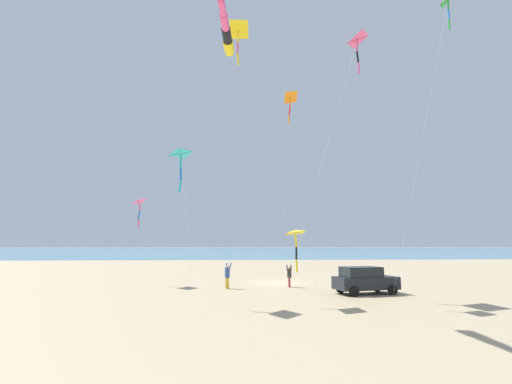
{
  "coord_description": "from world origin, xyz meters",
  "views": [
    {
      "loc": [
        -32.85,
        3.83,
        3.44
      ],
      "look_at": [
        -11.3,
        2.63,
        6.53
      ],
      "focal_mm": 25.36,
      "sensor_mm": 36.0,
      "label": 1
    }
  ],
  "objects_px": {
    "person_child_green_jacket": "(289,275)",
    "kite_delta_striped_overhead": "(181,154)",
    "kite_windsock_checkered_midright": "(226,32)",
    "kite_delta_magenta_far_left": "(295,233)",
    "cooler_box": "(343,286)",
    "kite_delta_small_distant": "(290,99)",
    "parked_car": "(364,280)",
    "kite_delta_green_low_center": "(139,201)",
    "kite_delta_blue_topmost": "(356,42)",
    "kite_delta_orange_high_right": "(447,1)",
    "kite_delta_black_fish_shape": "(238,31)",
    "person_adult_flyer": "(227,274)"
  },
  "relations": [
    {
      "from": "person_child_green_jacket",
      "to": "kite_delta_striped_overhead",
      "type": "xyz_separation_m",
      "value": [
        -7.85,
        7.68,
        7.86
      ]
    },
    {
      "from": "kite_windsock_checkered_midright",
      "to": "kite_delta_magenta_far_left",
      "type": "bearing_deg",
      "value": -57.49
    },
    {
      "from": "cooler_box",
      "to": "kite_delta_magenta_far_left",
      "type": "bearing_deg",
      "value": 146.68
    },
    {
      "from": "kite_delta_small_distant",
      "to": "kite_delta_striped_overhead",
      "type": "height_order",
      "value": "kite_delta_small_distant"
    },
    {
      "from": "parked_car",
      "to": "kite_delta_striped_overhead",
      "type": "bearing_deg",
      "value": 106.57
    },
    {
      "from": "kite_delta_green_low_center",
      "to": "kite_delta_blue_topmost",
      "type": "height_order",
      "value": "kite_delta_blue_topmost"
    },
    {
      "from": "kite_delta_orange_high_right",
      "to": "kite_delta_blue_topmost",
      "type": "xyz_separation_m",
      "value": [
        1.04,
        3.79,
        -1.43
      ]
    },
    {
      "from": "cooler_box",
      "to": "kite_delta_small_distant",
      "type": "xyz_separation_m",
      "value": [
        -5.11,
        4.67,
        12.78
      ]
    },
    {
      "from": "cooler_box",
      "to": "kite_delta_striped_overhead",
      "type": "distance_m",
      "value": 15.74
    },
    {
      "from": "cooler_box",
      "to": "kite_delta_black_fish_shape",
      "type": "xyz_separation_m",
      "value": [
        -0.63,
        8.15,
        20.35
      ]
    },
    {
      "from": "cooler_box",
      "to": "person_adult_flyer",
      "type": "relative_size",
      "value": 0.32
    },
    {
      "from": "kite_delta_orange_high_right",
      "to": "kite_delta_striped_overhead",
      "type": "xyz_separation_m",
      "value": [
        7.38,
        12.62,
        -5.25
      ]
    },
    {
      "from": "kite_delta_green_low_center",
      "to": "kite_delta_magenta_far_left",
      "type": "bearing_deg",
      "value": -133.39
    },
    {
      "from": "kite_delta_striped_overhead",
      "to": "kite_delta_black_fish_shape",
      "type": "xyz_separation_m",
      "value": [
        5.69,
        -3.4,
        11.74
      ]
    },
    {
      "from": "person_child_green_jacket",
      "to": "kite_delta_orange_high_right",
      "type": "bearing_deg",
      "value": -162.03
    },
    {
      "from": "person_adult_flyer",
      "to": "kite_delta_small_distant",
      "type": "height_order",
      "value": "kite_delta_small_distant"
    },
    {
      "from": "cooler_box",
      "to": "kite_delta_orange_high_right",
      "type": "bearing_deg",
      "value": -175.54
    },
    {
      "from": "kite_windsock_checkered_midright",
      "to": "kite_delta_orange_high_right",
      "type": "distance_m",
      "value": 10.6
    },
    {
      "from": "person_child_green_jacket",
      "to": "kite_delta_orange_high_right",
      "type": "height_order",
      "value": "kite_delta_orange_high_right"
    },
    {
      "from": "kite_delta_striped_overhead",
      "to": "parked_car",
      "type": "bearing_deg",
      "value": -73.43
    },
    {
      "from": "cooler_box",
      "to": "kite_delta_blue_topmost",
      "type": "xyz_separation_m",
      "value": [
        -12.66,
        2.72,
        12.43
      ]
    },
    {
      "from": "kite_delta_blue_topmost",
      "to": "kite_delta_magenta_far_left",
      "type": "bearing_deg",
      "value": 21.22
    },
    {
      "from": "kite_delta_orange_high_right",
      "to": "kite_delta_small_distant",
      "type": "height_order",
      "value": "kite_delta_orange_high_right"
    },
    {
      "from": "kite_windsock_checkered_midright",
      "to": "kite_delta_small_distant",
      "type": "bearing_deg",
      "value": -41.04
    },
    {
      "from": "parked_car",
      "to": "person_child_green_jacket",
      "type": "distance_m",
      "value": 6.23
    },
    {
      "from": "kite_windsock_checkered_midright",
      "to": "kite_delta_striped_overhead",
      "type": "bearing_deg",
      "value": 38.26
    },
    {
      "from": "kite_windsock_checkered_midright",
      "to": "kite_delta_black_fish_shape",
      "type": "height_order",
      "value": "kite_delta_black_fish_shape"
    },
    {
      "from": "kite_delta_blue_topmost",
      "to": "person_adult_flyer",
      "type": "bearing_deg",
      "value": 24.16
    },
    {
      "from": "person_child_green_jacket",
      "to": "kite_delta_green_low_center",
      "type": "relative_size",
      "value": 0.19
    },
    {
      "from": "parked_car",
      "to": "cooler_box",
      "type": "xyz_separation_m",
      "value": [
        2.66,
        0.75,
        -0.74
      ]
    },
    {
      "from": "cooler_box",
      "to": "person_adult_flyer",
      "type": "bearing_deg",
      "value": 84.03
    },
    {
      "from": "kite_delta_magenta_far_left",
      "to": "kite_delta_small_distant",
      "type": "bearing_deg",
      "value": -3.47
    },
    {
      "from": "cooler_box",
      "to": "kite_delta_small_distant",
      "type": "bearing_deg",
      "value": 137.62
    },
    {
      "from": "parked_car",
      "to": "cooler_box",
      "type": "bearing_deg",
      "value": 15.67
    },
    {
      "from": "person_adult_flyer",
      "to": "kite_delta_magenta_far_left",
      "type": "bearing_deg",
      "value": -153.99
    },
    {
      "from": "person_child_green_jacket",
      "to": "kite_delta_orange_high_right",
      "type": "relative_size",
      "value": 0.12
    },
    {
      "from": "kite_delta_orange_high_right",
      "to": "cooler_box",
      "type": "bearing_deg",
      "value": 4.46
    },
    {
      "from": "cooler_box",
      "to": "person_child_green_jacket",
      "type": "distance_m",
      "value": 4.23
    },
    {
      "from": "person_adult_flyer",
      "to": "kite_delta_black_fish_shape",
      "type": "bearing_deg",
      "value": -156.91
    },
    {
      "from": "person_adult_flyer",
      "to": "kite_delta_orange_high_right",
      "type": "bearing_deg",
      "value": -145.96
    },
    {
      "from": "kite_delta_blue_topmost",
      "to": "kite_delta_small_distant",
      "type": "bearing_deg",
      "value": 14.48
    },
    {
      "from": "person_adult_flyer",
      "to": "kite_delta_small_distant",
      "type": "xyz_separation_m",
      "value": [
        -6.04,
        -4.14,
        11.93
      ]
    },
    {
      "from": "kite_delta_orange_high_right",
      "to": "kite_delta_small_distant",
      "type": "xyz_separation_m",
      "value": [
        8.59,
        5.73,
        -1.08
      ]
    },
    {
      "from": "person_adult_flyer",
      "to": "kite_delta_blue_topmost",
      "type": "xyz_separation_m",
      "value": [
        -13.58,
        -6.09,
        11.57
      ]
    },
    {
      "from": "person_adult_flyer",
      "to": "kite_delta_small_distant",
      "type": "relative_size",
      "value": 0.15
    },
    {
      "from": "kite_delta_small_distant",
      "to": "kite_windsock_checkered_midright",
      "type": "bearing_deg",
      "value": 138.96
    },
    {
      "from": "cooler_box",
      "to": "person_adult_flyer",
      "type": "xyz_separation_m",
      "value": [
        0.92,
        8.81,
        0.86
      ]
    },
    {
      "from": "kite_delta_magenta_far_left",
      "to": "kite_delta_blue_topmost",
      "type": "xyz_separation_m",
      "value": [
        -5.36,
        -2.08,
        8.62
      ]
    },
    {
      "from": "kite_delta_green_low_center",
      "to": "kite_delta_striped_overhead",
      "type": "xyz_separation_m",
      "value": [
        -10.16,
        -5.04,
        1.76
      ]
    },
    {
      "from": "parked_car",
      "to": "kite_delta_green_low_center",
      "type": "relative_size",
      "value": 0.48
    }
  ]
}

